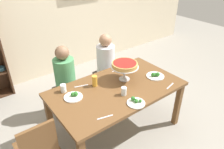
# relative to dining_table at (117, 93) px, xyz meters

# --- Properties ---
(ground_plane) EXTENTS (12.00, 12.00, 0.00)m
(ground_plane) POSITION_rel_dining_table_xyz_m (0.00, 0.00, -0.66)
(ground_plane) COLOR gray
(rear_partition) EXTENTS (8.00, 0.12, 2.80)m
(rear_partition) POSITION_rel_dining_table_xyz_m (0.00, 2.20, 0.74)
(rear_partition) COLOR beige
(rear_partition) RESTS_ON ground_plane
(dining_table) EXTENTS (1.71, 0.97, 0.74)m
(dining_table) POSITION_rel_dining_table_xyz_m (0.00, 0.00, 0.00)
(dining_table) COLOR brown
(dining_table) RESTS_ON ground_plane
(diner_far_left) EXTENTS (0.34, 0.34, 1.15)m
(diner_far_left) POSITION_rel_dining_table_xyz_m (-0.36, 0.78, -0.17)
(diner_far_left) COLOR #382D28
(diner_far_left) RESTS_ON ground_plane
(diner_far_right) EXTENTS (0.34, 0.34, 1.15)m
(diner_far_right) POSITION_rel_dining_table_xyz_m (0.40, 0.80, -0.17)
(diner_far_right) COLOR #382D28
(diner_far_right) RESTS_ON ground_plane
(chair_head_west) EXTENTS (0.40, 0.40, 0.87)m
(chair_head_west) POSITION_rel_dining_table_xyz_m (-1.12, -0.10, -0.17)
(chair_head_west) COLOR brown
(chair_head_west) RESTS_ON ground_plane
(deep_dish_pizza_stand) EXTENTS (0.37, 0.37, 0.26)m
(deep_dish_pizza_stand) POSITION_rel_dining_table_xyz_m (0.21, 0.10, 0.30)
(deep_dish_pizza_stand) COLOR silver
(deep_dish_pizza_stand) RESTS_ON dining_table
(salad_plate_near_diner) EXTENTS (0.23, 0.23, 0.07)m
(salad_plate_near_diner) POSITION_rel_dining_table_xyz_m (-0.54, 0.15, 0.10)
(salad_plate_near_diner) COLOR white
(salad_plate_near_diner) RESTS_ON dining_table
(salad_plate_far_diner) EXTENTS (0.21, 0.21, 0.07)m
(salad_plate_far_diner) POSITION_rel_dining_table_xyz_m (-0.03, -0.39, 0.10)
(salad_plate_far_diner) COLOR white
(salad_plate_far_diner) RESTS_ON dining_table
(salad_plate_spare) EXTENTS (0.25, 0.25, 0.07)m
(salad_plate_spare) POSITION_rel_dining_table_xyz_m (0.60, -0.11, 0.10)
(salad_plate_spare) COLOR white
(salad_plate_spare) RESTS_ON dining_table
(beer_glass_amber_tall) EXTENTS (0.07, 0.07, 0.15)m
(beer_glass_amber_tall) POSITION_rel_dining_table_xyz_m (-0.20, 0.21, 0.16)
(beer_glass_amber_tall) COLOR gold
(beer_glass_amber_tall) RESTS_ON dining_table
(beer_glass_amber_short) EXTENTS (0.07, 0.07, 0.16)m
(beer_glass_amber_short) POSITION_rel_dining_table_xyz_m (0.44, 0.20, 0.16)
(beer_glass_amber_short) COLOR gold
(beer_glass_amber_short) RESTS_ON dining_table
(water_glass_clear_near) EXTENTS (0.07, 0.07, 0.10)m
(water_glass_clear_near) POSITION_rel_dining_table_xyz_m (-0.58, 0.33, 0.13)
(water_glass_clear_near) COLOR white
(water_glass_clear_near) RESTS_ON dining_table
(water_glass_clear_far) EXTENTS (0.07, 0.07, 0.10)m
(water_glass_clear_far) POSITION_rel_dining_table_xyz_m (-0.03, -0.17, 0.14)
(water_glass_clear_far) COLOR white
(water_glass_clear_far) RESTS_ON dining_table
(cutlery_fork_near) EXTENTS (0.18, 0.05, 0.00)m
(cutlery_fork_near) POSITION_rel_dining_table_xyz_m (0.55, 0.33, 0.09)
(cutlery_fork_near) COLOR silver
(cutlery_fork_near) RESTS_ON dining_table
(cutlery_knife_near) EXTENTS (0.18, 0.07, 0.00)m
(cutlery_knife_near) POSITION_rel_dining_table_xyz_m (-0.35, 0.31, 0.09)
(cutlery_knife_near) COLOR silver
(cutlery_knife_near) RESTS_ON dining_table
(cutlery_fork_far) EXTENTS (0.18, 0.06, 0.00)m
(cutlery_fork_far) POSITION_rel_dining_table_xyz_m (0.58, -0.40, 0.09)
(cutlery_fork_far) COLOR silver
(cutlery_fork_far) RESTS_ON dining_table
(cutlery_knife_far) EXTENTS (0.18, 0.07, 0.00)m
(cutlery_knife_far) POSITION_rel_dining_table_xyz_m (0.29, 0.38, 0.09)
(cutlery_knife_far) COLOR silver
(cutlery_knife_far) RESTS_ON dining_table
(cutlery_spare_fork) EXTENTS (0.18, 0.06, 0.00)m
(cutlery_spare_fork) POSITION_rel_dining_table_xyz_m (-0.45, -0.37, 0.09)
(cutlery_spare_fork) COLOR silver
(cutlery_spare_fork) RESTS_ON dining_table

